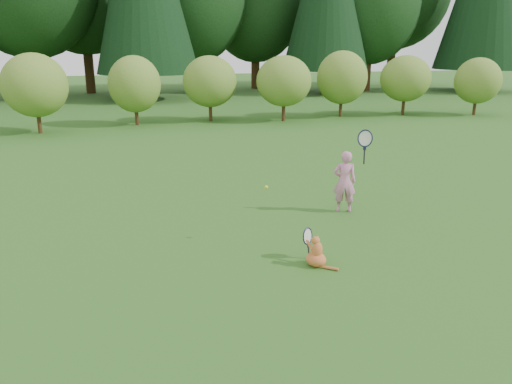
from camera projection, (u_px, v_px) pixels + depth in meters
name	position (u px, v px, depth m)	size (l,w,h in m)	color
ground	(257.00, 252.00, 7.54)	(100.00, 100.00, 0.00)	#255016
shrub_row	(167.00, 89.00, 19.17)	(28.00, 3.00, 2.80)	olive
child	(345.00, 180.00, 9.21)	(0.67, 0.42, 1.74)	pink
cat	(316.00, 250.00, 7.01)	(0.45, 0.63, 0.62)	#C35725
tennis_ball	(266.00, 187.00, 7.68)	(0.06, 0.06, 0.06)	yellow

